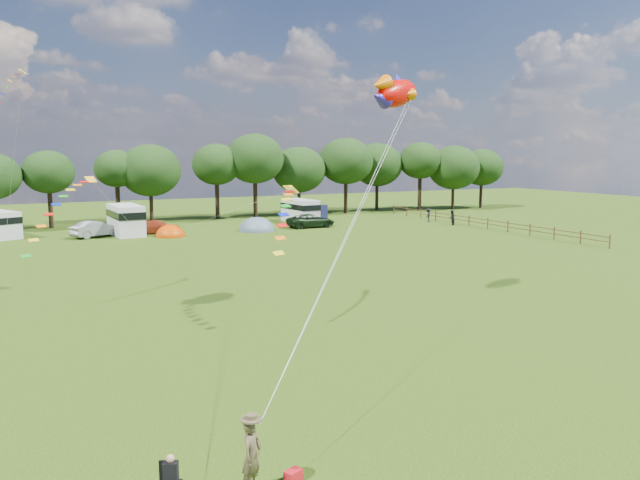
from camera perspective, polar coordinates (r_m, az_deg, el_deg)
name	(u,v)px	position (r m, az deg, el deg)	size (l,w,h in m)	color
ground_plane	(419,379)	(23.03, 9.06, -12.45)	(180.00, 180.00, 0.00)	black
tree_line	(182,167)	(74.71, -12.48, 6.56)	(102.98, 10.98, 10.27)	black
fence	(478,221)	(68.92, 14.26, 1.69)	(0.12, 33.12, 1.20)	#472D19
car_b	(96,229)	(62.99, -19.79, 0.95)	(1.64, 4.40, 1.55)	gray
car_c	(158,227)	(64.04, -14.59, 1.18)	(1.86, 4.42, 1.33)	#B9401E
car_d	(311,221)	(66.92, -0.85, 1.77)	(2.39, 5.28, 1.44)	black
campervan_c	(126,219)	(63.70, -17.34, 1.86)	(2.89, 6.11, 2.93)	silver
campervan_d	(300,210)	(71.71, -1.82, 2.75)	(2.76, 5.57, 2.64)	silver
tent_orange	(170,236)	(61.52, -13.53, 0.34)	(2.86, 3.14, 2.24)	#C63C00
tent_greyblue	(257,231)	(64.42, -5.81, 0.86)	(3.75, 4.11, 2.79)	#4E6170
awning_navy	(310,214)	(71.66, -0.92, 2.41)	(3.21, 2.61, 2.01)	#121639
kite_flyer	(252,456)	(15.69, -6.24, -19.03)	(0.65, 0.43, 1.78)	brown
camp_chair	(170,472)	(15.76, -13.52, -19.96)	(0.60, 0.62, 1.13)	#99999E
kite_bag	(293,476)	(16.35, -2.45, -20.74)	(0.42, 0.28, 0.30)	red
fish_kite	(393,93)	(32.48, 6.72, 13.22)	(3.96, 2.60, 2.09)	#C80600
streamer_kite_a	(6,95)	(47.01, -26.79, 11.73)	(3.20, 5.57, 5.75)	yellow
streamer_kite_b	(66,202)	(36.14, -22.24, 3.27)	(4.26, 4.56, 3.78)	yellow
streamer_kite_c	(287,207)	(30.46, -3.08, 3.01)	(3.28, 4.96, 2.84)	yellow
walker_a	(452,218)	(70.42, 11.96, 2.01)	(0.82, 0.51, 1.70)	black
walker_b	(428,215)	(73.38, 9.85, 2.27)	(1.04, 0.48, 1.61)	black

